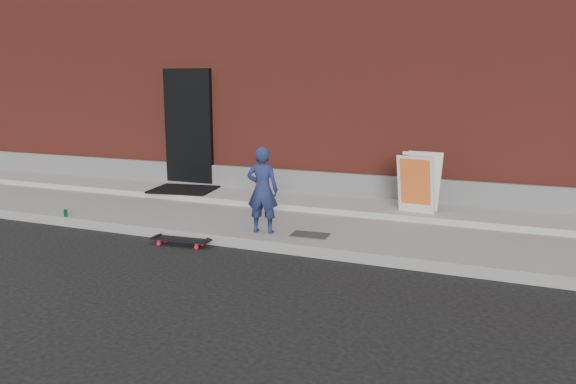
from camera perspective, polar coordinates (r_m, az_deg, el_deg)
The scene contains 10 objects.
ground at distance 7.83m, azimuth -5.29°, elevation -5.70°, with size 80.00×80.00×0.00m, color black.
sidewalk at distance 9.12m, azimuth -0.88°, elevation -2.76°, with size 20.00×3.00×0.15m, color gray.
apron at distance 9.90m, azimuth 1.20°, elevation -0.91°, with size 20.00×1.20×0.10m, color gray.
building at distance 14.07m, azimuth 8.27°, elevation 11.94°, with size 20.00×8.10×5.00m.
child at distance 7.91m, azimuth -2.61°, elevation 0.22°, with size 0.45×0.29×1.23m, color #1C254F.
skateboard at distance 8.05m, azimuth -10.86°, elevation -4.82°, with size 0.86×0.29×0.10m.
pizza_sign at distance 9.03m, azimuth 13.16°, elevation 0.98°, with size 0.63×0.72×0.94m.
soda_can at distance 9.62m, azimuth -21.65°, elevation -2.01°, with size 0.06×0.06×0.11m, color #1A8338.
doormat at distance 10.79m, azimuth -10.57°, elevation 0.26°, with size 1.14×0.92×0.03m, color black.
utility_plate at distance 7.86m, azimuth 2.23°, elevation -4.40°, with size 0.51×0.33×0.02m, color #515055.
Camera 1 is at (3.54, -6.62, 2.25)m, focal length 35.00 mm.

